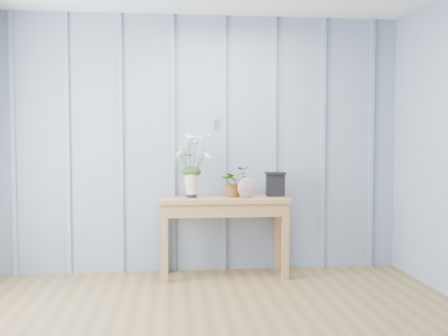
{
  "coord_description": "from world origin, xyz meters",
  "views": [
    {
      "loc": [
        -0.27,
        -2.88,
        1.29
      ],
      "look_at": [
        0.22,
        1.94,
        1.03
      ],
      "focal_mm": 42.0,
      "sensor_mm": 36.0,
      "label": 1
    }
  ],
  "objects": [
    {
      "name": "daisy_vase",
      "position": [
        -0.08,
        2.01,
        1.14
      ],
      "size": [
        0.44,
        0.34,
        0.62
      ],
      "color": "black",
      "rests_on": "sideboard"
    },
    {
      "name": "felt_disc_vessel",
      "position": [
        0.43,
        1.91,
        0.84
      ],
      "size": [
        0.2,
        0.11,
        0.19
      ],
      "primitive_type": "ellipsoid",
      "rotation": [
        0.0,
        0.0,
        0.33
      ],
      "color": "#82465D",
      "rests_on": "sideboard"
    },
    {
      "name": "room_shell",
      "position": [
        0.0,
        0.92,
        1.99
      ],
      "size": [
        4.0,
        4.5,
        2.5
      ],
      "color": "#8A99B0",
      "rests_on": "ground"
    },
    {
      "name": "sideboard",
      "position": [
        0.22,
        1.99,
        0.64
      ],
      "size": [
        1.2,
        0.45,
        0.75
      ],
      "color": "#A47441",
      "rests_on": "ground"
    },
    {
      "name": "spider_plant",
      "position": [
        0.33,
        2.05,
        0.89
      ],
      "size": [
        0.34,
        0.33,
        0.29
      ],
      "primitive_type": "imported",
      "rotation": [
        0.0,
        0.0,
        0.6
      ],
      "color": "#1E3C16",
      "rests_on": "sideboard"
    },
    {
      "name": "carved_box",
      "position": [
        0.73,
        2.05,
        0.87
      ],
      "size": [
        0.2,
        0.16,
        0.23
      ],
      "color": "black",
      "rests_on": "sideboard"
    }
  ]
}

